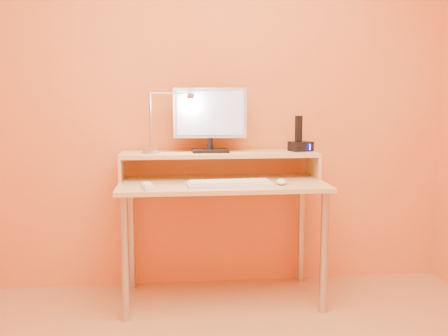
{
  "coord_description": "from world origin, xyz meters",
  "views": [
    {
      "loc": [
        -0.31,
        -1.8,
        1.21
      ],
      "look_at": [
        0.01,
        1.13,
        0.81
      ],
      "focal_mm": 41.44,
      "sensor_mm": 36.0,
      "label": 1
    }
  ],
  "objects": [
    {
      "name": "lamp_base",
      "position": [
        -0.41,
        1.3,
        0.89
      ],
      "size": [
        0.1,
        0.1,
        0.02
      ],
      "primitive_type": "cylinder",
      "color": "#ACACB3",
      "rests_on": "desk_shelf"
    },
    {
      "name": "monitor_screen",
      "position": [
        -0.06,
        1.32,
        1.12
      ],
      "size": [
        0.4,
        0.03,
        0.26
      ],
      "primitive_type": "cube",
      "rotation": [
        0.0,
        0.0,
        -0.05
      ],
      "color": "#A8AEDA",
      "rests_on": "monitor_panel"
    },
    {
      "name": "shelf_riser_right",
      "position": [
        0.59,
        1.33,
        0.79
      ],
      "size": [
        0.02,
        0.3,
        0.14
      ],
      "primitive_type": "cube",
      "color": "#E4BC78",
      "rests_on": "desk_lower"
    },
    {
      "name": "desk_leg_fl",
      "position": [
        -0.55,
        0.93,
        0.35
      ],
      "size": [
        0.04,
        0.04,
        0.69
      ],
      "primitive_type": "cylinder",
      "color": "#ACACB3",
      "rests_on": "floor"
    },
    {
      "name": "lamp_head",
      "position": [
        -0.17,
        1.3,
        1.22
      ],
      "size": [
        0.04,
        0.04,
        0.03
      ],
      "primitive_type": "cylinder",
      "color": "#ACACB3",
      "rests_on": "lamp_arm"
    },
    {
      "name": "monitor_panel",
      "position": [
        -0.06,
        1.34,
        1.12
      ],
      "size": [
        0.44,
        0.06,
        0.3
      ],
      "primitive_type": "cube",
      "rotation": [
        0.0,
        0.0,
        -0.05
      ],
      "color": "#BDBDBF",
      "rests_on": "monitor_neck"
    },
    {
      "name": "phone_dock",
      "position": [
        0.51,
        1.33,
        0.91
      ],
      "size": [
        0.16,
        0.14,
        0.06
      ],
      "primitive_type": "cube",
      "rotation": [
        0.0,
        0.0,
        0.35
      ],
      "color": "black",
      "rests_on": "desk_shelf"
    },
    {
      "name": "desk_leg_bl",
      "position": [
        -0.55,
        1.43,
        0.35
      ],
      "size": [
        0.04,
        0.04,
        0.69
      ],
      "primitive_type": "cylinder",
      "color": "#ACACB3",
      "rests_on": "floor"
    },
    {
      "name": "lamp_arm",
      "position": [
        -0.29,
        1.3,
        1.24
      ],
      "size": [
        0.24,
        0.01,
        0.01
      ],
      "primitive_type": "cylinder",
      "rotation": [
        0.0,
        1.57,
        0.0
      ],
      "color": "#ACACB3",
      "rests_on": "lamp_post"
    },
    {
      "name": "desk_leg_fr",
      "position": [
        0.55,
        0.93,
        0.35
      ],
      "size": [
        0.04,
        0.04,
        0.69
      ],
      "primitive_type": "cylinder",
      "color": "#ACACB3",
      "rests_on": "floor"
    },
    {
      "name": "wall_back",
      "position": [
        0.0,
        1.5,
        1.25
      ],
      "size": [
        3.0,
        0.04,
        2.5
      ],
      "primitive_type": "cube",
      "color": "orange",
      "rests_on": "floor"
    },
    {
      "name": "remote_control",
      "position": [
        -0.42,
        1.0,
        0.73
      ],
      "size": [
        0.08,
        0.2,
        0.02
      ],
      "primitive_type": "cube",
      "rotation": [
        0.0,
        0.0,
        0.15
      ],
      "color": "silver",
      "rests_on": "desk_lower"
    },
    {
      "name": "monitor_neck",
      "position": [
        -0.06,
        1.33,
        0.93
      ],
      "size": [
        0.04,
        0.04,
        0.07
      ],
      "primitive_type": "cylinder",
      "color": "black",
      "rests_on": "monitor_foot"
    },
    {
      "name": "shelf_riser_left",
      "position": [
        -0.59,
        1.33,
        0.79
      ],
      "size": [
        0.02,
        0.3,
        0.14
      ],
      "primitive_type": "cube",
      "color": "#E4BC78",
      "rests_on": "desk_lower"
    },
    {
      "name": "mouse",
      "position": [
        0.33,
        1.04,
        0.74
      ],
      "size": [
        0.08,
        0.11,
        0.03
      ],
      "primitive_type": "ellipsoid",
      "rotation": [
        0.0,
        0.0,
        -0.24
      ],
      "color": "white",
      "rests_on": "desk_lower"
    },
    {
      "name": "monitor_foot",
      "position": [
        -0.06,
        1.33,
        0.89
      ],
      "size": [
        0.22,
        0.16,
        0.02
      ],
      "primitive_type": "cube",
      "color": "black",
      "rests_on": "desk_shelf"
    },
    {
      "name": "desk_leg_br",
      "position": [
        0.55,
        1.43,
        0.35
      ],
      "size": [
        0.04,
        0.04,
        0.69
      ],
      "primitive_type": "cylinder",
      "color": "#ACACB3",
      "rests_on": "floor"
    },
    {
      "name": "desk_shelf",
      "position": [
        0.0,
        1.33,
        0.87
      ],
      "size": [
        1.2,
        0.3,
        0.02
      ],
      "primitive_type": "cube",
      "color": "#E4BC78",
      "rests_on": "desk_lower"
    },
    {
      "name": "phone_handset",
      "position": [
        0.49,
        1.33,
        1.02
      ],
      "size": [
        0.05,
        0.04,
        0.16
      ],
      "primitive_type": "cube",
      "rotation": [
        0.0,
        0.0,
        0.35
      ],
      "color": "black",
      "rests_on": "phone_dock"
    },
    {
      "name": "phone_led",
      "position": [
        0.55,
        1.28,
        0.91
      ],
      "size": [
        0.01,
        0.0,
        0.04
      ],
      "primitive_type": "cube",
      "color": "#151BEF",
      "rests_on": "phone_dock"
    },
    {
      "name": "desk_lower",
      "position": [
        0.0,
        1.18,
        0.71
      ],
      "size": [
        1.2,
        0.6,
        0.02
      ],
      "primitive_type": "cube",
      "color": "#E4BC78",
      "rests_on": "floor"
    },
    {
      "name": "keyboard",
      "position": [
        0.03,
        1.02,
        0.73
      ],
      "size": [
        0.48,
        0.18,
        0.02
      ],
      "primitive_type": "cube",
      "rotation": [
        0.0,
        0.0,
        0.06
      ],
      "color": "silver",
      "rests_on": "desk_lower"
    },
    {
      "name": "monitor_back",
      "position": [
        -0.06,
        1.36,
        1.12
      ],
      "size": [
        0.4,
        0.03,
        0.26
      ],
      "primitive_type": "cube",
      "rotation": [
        0.0,
        0.0,
        -0.05
      ],
      "color": "black",
      "rests_on": "monitor_panel"
    },
    {
      "name": "lamp_post",
      "position": [
        -0.41,
        1.3,
        1.07
      ],
      "size": [
        0.01,
        0.01,
        0.33
      ],
      "primitive_type": "cylinder",
      "color": "#ACACB3",
      "rests_on": "lamp_base"
    },
    {
      "name": "lamp_bulb",
      "position": [
        -0.17,
        1.3,
        1.2
      ],
      "size": [
        0.03,
        0.03,
        0.0
      ],
      "primitive_type": "cylinder",
      "color": "#FFEAC6",
      "rests_on": "lamp_head"
    }
  ]
}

